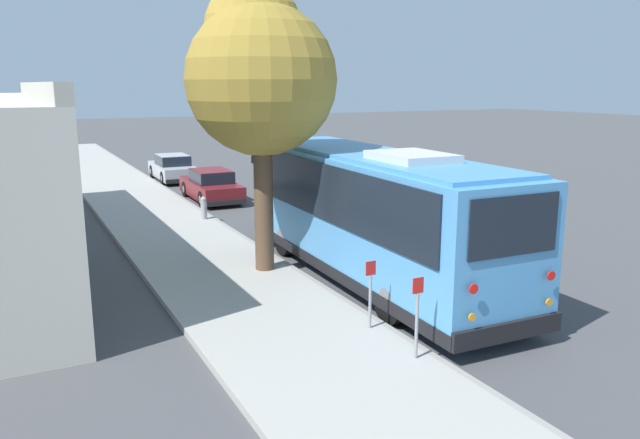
{
  "coord_description": "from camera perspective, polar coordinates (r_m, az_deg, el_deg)",
  "views": [
    {
      "loc": [
        -12.7,
        8.04,
        4.88
      ],
      "look_at": [
        1.87,
        0.67,
        1.3
      ],
      "focal_mm": 35.0,
      "sensor_mm": 36.0,
      "label": 1
    }
  ],
  "objects": [
    {
      "name": "sign_post_near",
      "position": [
        11.06,
        8.86,
        -8.81
      ],
      "size": [
        0.06,
        0.22,
        1.48
      ],
      "color": "gray",
      "rests_on": "sidewalk_slab"
    },
    {
      "name": "parked_sedan_silver",
      "position": [
        32.8,
        -13.32,
        4.57
      ],
      "size": [
        4.35,
        1.79,
        1.33
      ],
      "rotation": [
        0.0,
        0.0,
        -0.02
      ],
      "color": "#A8AAAF",
      "rests_on": "ground"
    },
    {
      "name": "sidewalk_slab",
      "position": [
        14.34,
        -6.56,
        -7.3
      ],
      "size": [
        80.0,
        3.58,
        0.15
      ],
      "primitive_type": "cube",
      "color": "#A3A099",
      "rests_on": "ground"
    },
    {
      "name": "ground_plane",
      "position": [
        15.8,
        5.26,
        -5.68
      ],
      "size": [
        160.0,
        160.0,
        0.0
      ],
      "primitive_type": "plane",
      "color": "#474749"
    },
    {
      "name": "lane_stripe_mid",
      "position": [
        17.08,
        16.13,
        -4.72
      ],
      "size": [
        2.4,
        0.14,
        0.01
      ],
      "primitive_type": "cube",
      "color": "silver",
      "rests_on": "ground"
    },
    {
      "name": "parked_sedan_maroon",
      "position": [
        26.8,
        -9.92,
        3.03
      ],
      "size": [
        4.46,
        1.79,
        1.32
      ],
      "rotation": [
        0.0,
        0.0,
        -0.02
      ],
      "color": "maroon",
      "rests_on": "ground"
    },
    {
      "name": "curb_strip",
      "position": [
        15.04,
        0.14,
        -6.27
      ],
      "size": [
        80.0,
        0.14,
        0.15
      ],
      "primitive_type": "cube",
      "color": "gray",
      "rests_on": "ground"
    },
    {
      "name": "sign_post_far",
      "position": [
        12.29,
        4.62,
        -6.78
      ],
      "size": [
        0.06,
        0.22,
        1.37
      ],
      "color": "gray",
      "rests_on": "sidewalk_slab"
    },
    {
      "name": "fire_hydrant",
      "position": [
        22.47,
        -10.58,
        1.06
      ],
      "size": [
        0.22,
        0.22,
        0.81
      ],
      "color": "#99999E",
      "rests_on": "sidewalk_slab"
    },
    {
      "name": "street_tree",
      "position": [
        15.75,
        -5.55,
        13.41
      ],
      "size": [
        3.72,
        3.72,
        7.23
      ],
      "color": "brown",
      "rests_on": "sidewalk_slab"
    },
    {
      "name": "lane_stripe_ahead",
      "position": [
        21.68,
        5.35,
        -0.69
      ],
      "size": [
        2.4,
        0.14,
        0.01
      ],
      "primitive_type": "cube",
      "color": "silver",
      "rests_on": "ground"
    },
    {
      "name": "shuttle_bus",
      "position": [
        15.56,
        4.56,
        1.01
      ],
      "size": [
        10.42,
        2.81,
        3.4
      ],
      "rotation": [
        0.0,
        0.0,
        -0.03
      ],
      "color": "#4C93D1",
      "rests_on": "ground"
    }
  ]
}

